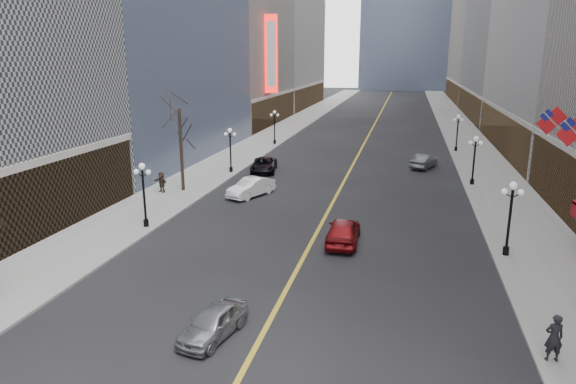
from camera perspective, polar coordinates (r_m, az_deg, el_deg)
The scene contains 19 objects.
sidewalk_east at distance 72.40m, azimuth 19.62°, elevation 4.76°, with size 6.00×230.00×0.15m, color gray.
sidewalk_west at distance 74.52m, azimuth -2.36°, elevation 5.87°, with size 6.00×230.00×0.15m, color gray.
lane_line at distance 81.99m, azimuth 9.07°, elevation 6.48°, with size 0.25×200.00×0.02m, color gold.
streetlamp_east_1 at distance 32.78m, azimuth 23.49°, elevation -1.93°, with size 1.26×0.44×4.52m.
streetlamp_east_2 at distance 50.13m, azimuth 20.01°, elevation 3.87°, with size 1.26×0.44×4.52m.
streetlamp_east_3 at distance 67.83m, azimuth 18.32°, elevation 6.66°, with size 1.26×0.44×4.52m.
streetlamp_west_1 at distance 36.57m, azimuth -15.76°, elevation 0.40°, with size 1.26×0.44×4.52m.
streetlamp_west_2 at distance 52.69m, azimuth -6.43°, elevation 5.17°, with size 1.26×0.44×4.52m.
streetlamp_west_3 at distance 69.73m, azimuth -1.50°, elevation 7.61°, with size 1.26×0.44×4.52m.
flag_5 at distance 39.44m, azimuth 27.46°, elevation 6.81°, with size 2.87×0.12×2.87m.
theatre_marquee at distance 83.76m, azimuth -1.86°, elevation 15.05°, with size 2.00×0.55×12.00m.
tree_west_far at distance 45.51m, azimuth -11.94°, elevation 7.67°, with size 3.60×3.60×7.92m.
car_nb_near at distance 22.82m, azimuth -8.30°, elevation -14.14°, with size 1.58×3.92×1.34m, color gray.
car_nb_mid at distance 44.10m, azimuth -4.12°, elevation 0.52°, with size 1.68×4.80×1.58m, color white.
car_nb_far at distance 53.39m, azimuth -2.70°, elevation 3.01°, with size 2.44×5.30×1.47m, color black.
car_sb_mid at distance 33.13m, azimuth 6.16°, elevation -4.31°, with size 2.00×4.96×1.69m, color maroon.
car_sb_far at distance 57.23m, azimuth 14.92°, elevation 3.35°, with size 1.61×4.62×1.52m, color #484C4F.
ped_ne_corner at distance 23.04m, azimuth 27.45°, elevation -14.17°, with size 0.72×0.53×1.97m, color black.
ped_west_far at distance 46.11m, azimuth -13.89°, elevation 1.09°, with size 1.67×0.48×1.80m, color #33261C.
Camera 1 is at (5.56, -0.97, 11.66)m, focal length 32.00 mm.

